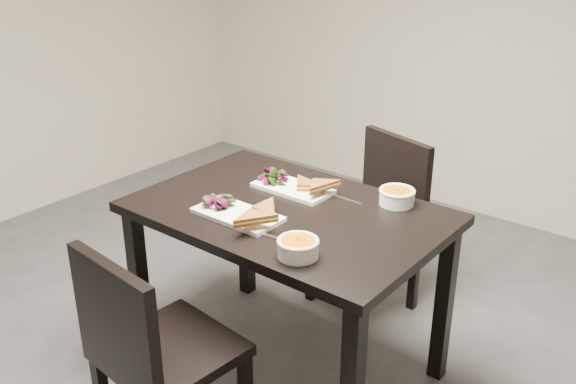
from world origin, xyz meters
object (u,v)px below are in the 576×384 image
object	(u,v)px
plate_near	(237,215)
soup_bowl_near	(298,247)
soup_bowl_far	(397,196)
chair_far	(377,212)
table	(288,231)
plate_far	(293,188)
chair_near	(150,348)

from	to	relation	value
plate_near	soup_bowl_near	bearing A→B (deg)	-15.29
soup_bowl_far	chair_far	bearing A→B (deg)	128.61
plate_near	table	bearing A→B (deg)	60.11
table	plate_far	xyz separation A→B (m)	(-0.10, 0.15, 0.11)
table	chair_near	xyz separation A→B (m)	(-0.03, -0.70, -0.17)
plate_far	soup_bowl_far	bearing A→B (deg)	19.60
soup_bowl_near	plate_far	world-z (taller)	soup_bowl_near
plate_near	soup_bowl_near	size ratio (longest dim) A/B	2.40
soup_bowl_near	plate_near	bearing A→B (deg)	164.71
chair_near	chair_far	xyz separation A→B (m)	(0.04, 1.38, 0.00)
table	plate_far	world-z (taller)	plate_far
plate_near	plate_far	xyz separation A→B (m)	(0.01, 0.33, -0.00)
soup_bowl_near	soup_bowl_far	distance (m)	0.58
table	plate_far	distance (m)	0.21
chair_far	chair_near	bearing A→B (deg)	-75.65
table	chair_far	xyz separation A→B (m)	(0.01, 0.68, -0.17)
table	chair_far	size ratio (longest dim) A/B	1.41
table	soup_bowl_near	size ratio (longest dim) A/B	8.35
soup_bowl_near	soup_bowl_far	bearing A→B (deg)	85.34
soup_bowl_near	table	bearing A→B (deg)	133.44
plate_far	soup_bowl_far	world-z (taller)	soup_bowl_far
soup_bowl_near	chair_near	bearing A→B (deg)	-124.98
chair_far	soup_bowl_far	distance (m)	0.57
chair_near	chair_far	bearing A→B (deg)	93.65
plate_near	soup_bowl_near	world-z (taller)	soup_bowl_near
chair_near	soup_bowl_far	distance (m)	1.10
chair_near	plate_near	distance (m)	0.59
table	plate_near	bearing A→B (deg)	-119.89
soup_bowl_near	chair_far	bearing A→B (deg)	104.96
plate_far	chair_far	bearing A→B (deg)	78.64
chair_near	soup_bowl_far	xyz separation A→B (m)	(0.34, 1.00, 0.30)
chair_near	plate_far	world-z (taller)	chair_near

